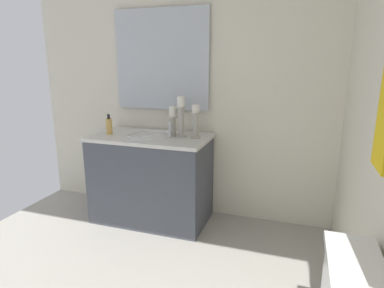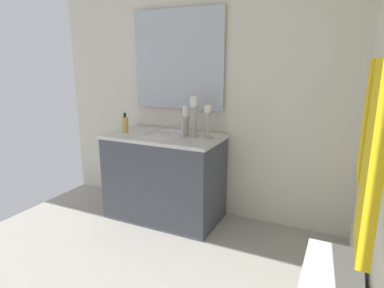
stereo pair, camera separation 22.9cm
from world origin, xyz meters
name	(u,v)px [view 1 (the left image)]	position (x,y,z in m)	size (l,w,h in m)	color
wall_left	(178,84)	(-1.36, 0.00, 1.23)	(0.04, 2.91, 2.45)	silver
vanity_cabinet	(151,178)	(-1.03, -0.15, 0.40)	(0.58, 1.06, 0.79)	#474C56
sink_basin	(150,140)	(-1.03, -0.14, 0.76)	(0.40, 0.40, 0.24)	white
mirror	(161,60)	(-1.31, -0.15, 1.44)	(0.02, 0.91, 0.90)	silver
candle_holder_tall	(195,121)	(-1.07, 0.26, 0.94)	(0.09, 0.09, 0.28)	#B7B2A5
candle_holder_short	(181,116)	(-1.07, 0.14, 0.98)	(0.09, 0.09, 0.35)	#B7B2A5
candle_holder_mid	(173,120)	(-1.10, 0.05, 0.93)	(0.09, 0.09, 0.26)	#B7B2A5
soap_bottle	(109,126)	(-0.98, -0.52, 0.87)	(0.06, 0.06, 0.18)	#E5B259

